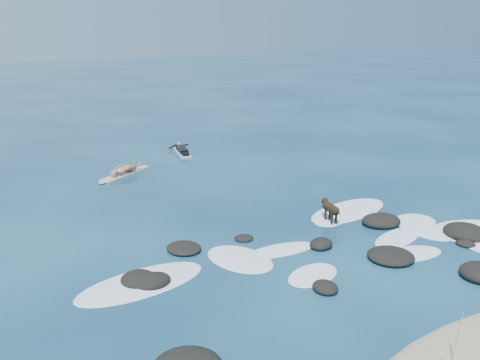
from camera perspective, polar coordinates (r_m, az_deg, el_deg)
ground at (r=17.49m, az=4.94°, el=-6.44°), size 160.00×160.00×0.00m
reef_rocks at (r=15.96m, az=12.75°, el=-8.75°), size 14.06×7.41×0.64m
breaking_foam at (r=17.85m, az=11.65°, el=-6.21°), size 14.59×6.81×0.12m
standing_surfer_rig at (r=24.88m, az=-12.29°, el=2.21°), size 3.09×1.98×1.93m
paddling_surfer_rig at (r=28.63m, az=-6.22°, el=3.15°), size 1.29×2.52×0.44m
dog at (r=18.96m, az=9.60°, el=-2.98°), size 0.49×1.27×0.81m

